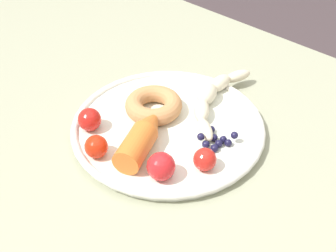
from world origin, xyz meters
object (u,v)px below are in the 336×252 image
Objects in this scene: blueberry_pile at (215,139)px; tomato_mid at (90,119)px; carrot_orange at (142,137)px; tomato_near at (161,166)px; plate at (168,127)px; donut at (154,105)px; tomato_extra at (205,159)px; dining_table at (144,165)px; tomato_far at (96,147)px; banana at (213,97)px.

blueberry_pile is 0.19m from tomato_mid.
blueberry_pile is at bearing -148.41° from tomato_mid.
carrot_orange is 0.07m from tomato_near.
donut is (0.04, -0.01, 0.02)m from plate.
dining_table is at bearing -9.70° from tomato_extra.
donut is at bearing -86.78° from tomato_far.
plate is 9.13× the size of tomato_extra.
dining_table is 9.27× the size of carrot_orange.
tomato_far is (0.04, 0.06, -0.00)m from carrot_orange.
tomato_near is at bearing 178.36° from tomato_mid.
tomato_far is at bearing 76.94° from banana.
dining_table is 32.96× the size of tomato_mid.
tomato_extra is (-0.10, 0.04, 0.02)m from plate.
tomato_far is 1.03× the size of tomato_extra.
carrot_orange is (-0.05, 0.05, 0.13)m from dining_table.
banana is at bearing -74.72° from tomato_near.
banana is 5.02× the size of tomato_near.
tomato_extra is (-0.15, 0.03, 0.13)m from dining_table.
tomato_far is 0.16m from tomato_extra.
dining_table is 0.19m from tomato_near.
tomato_near is at bearing 126.48° from plate.
blueberry_pile is at bearing -133.62° from carrot_orange.
banana is at bearing -119.87° from tomato_mid.
tomato_extra is (-0.08, 0.13, 0.00)m from banana.
blueberry_pile is (-0.08, -0.08, -0.01)m from carrot_orange.
banana is (-0.02, -0.09, 0.02)m from plate.
tomato_mid is 1.09× the size of tomato_extra.
plate is 8.85× the size of tomato_far.
tomato_extra is at bearing -122.71° from tomato_near.
tomato_extra reaches higher than blueberry_pile.
carrot_orange is at bearing 121.53° from donut.
carrot_orange is 3.76× the size of tomato_far.
tomato_near is at bearing 57.29° from tomato_extra.
tomato_extra is at bearing 161.70° from donut.
donut is 0.15m from tomato_extra.
donut is at bearing -115.60° from tomato_mid.
plate is 0.08m from blueberry_pile.
donut is 2.69× the size of tomato_far.
tomato_far reaches higher than banana.
tomato_mid is at bearing 60.13° from banana.
tomato_near is (-0.11, 0.10, 0.01)m from donut.
tomato_near is (-0.06, 0.03, -0.00)m from carrot_orange.
banana is at bearing -103.06° from tomato_far.
dining_table is at bearing -117.78° from tomato_mid.
banana is at bearing -124.39° from donut.
tomato_mid is (0.05, 0.10, 0.00)m from donut.
tomato_near is (-0.07, 0.09, 0.02)m from plate.
tomato_mid is 1.06× the size of tomato_far.
tomato_extra is at bearing -164.80° from carrot_orange.
carrot_orange and tomato_near have the same top height.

